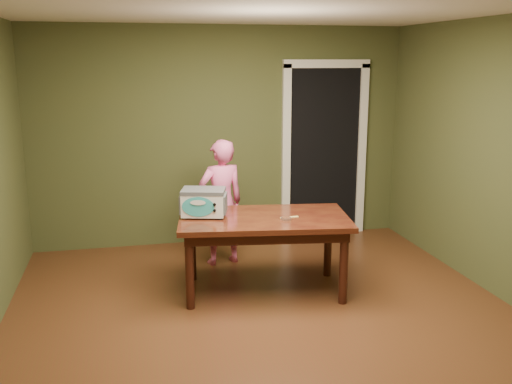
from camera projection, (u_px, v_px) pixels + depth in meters
floor at (273, 329)px, 4.77m from camera, size 5.00×5.00×0.00m
room_shell at (274, 126)px, 4.38m from camera, size 4.52×5.02×2.61m
doorway at (316, 149)px, 7.45m from camera, size 1.10×0.66×2.25m
dining_table at (264, 227)px, 5.42m from camera, size 1.71×1.12×0.75m
toy_oven at (204, 202)px, 5.38m from camera, size 0.48×0.38×0.26m
baking_pan at (286, 218)px, 5.29m from camera, size 0.10×0.10×0.02m
spatula at (289, 217)px, 5.36m from camera, size 0.18×0.04×0.01m
child at (221, 202)px, 6.18m from camera, size 0.56×0.43×1.38m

